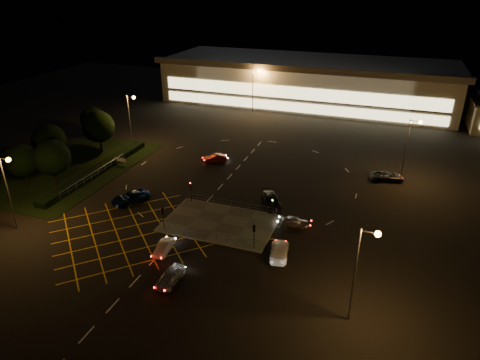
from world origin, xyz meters
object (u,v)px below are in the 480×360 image
(car_far_dkgrey, at_px, (271,200))
(car_right_silver, at_px, (294,221))
(car_queue_white, at_px, (164,247))
(car_left_blue, at_px, (130,197))
(car_approach_white, at_px, (279,251))
(car_east_grey, at_px, (387,176))
(signal_ne, at_px, (273,201))
(car_circ_red, at_px, (215,158))
(signal_nw, at_px, (191,187))
(signal_sw, at_px, (163,214))
(car_near_silver, at_px, (170,277))
(signal_se, at_px, (254,232))

(car_far_dkgrey, height_order, car_right_silver, car_far_dkgrey)
(car_queue_white, relative_size, car_right_silver, 1.03)
(car_left_blue, height_order, car_approach_white, car_left_blue)
(car_right_silver, bearing_deg, car_far_dkgrey, 40.58)
(car_right_silver, distance_m, car_approach_white, 7.14)
(car_east_grey, bearing_deg, signal_ne, 124.42)
(car_circ_red, bearing_deg, car_queue_white, -25.04)
(signal_nw, bearing_deg, car_right_silver, -4.67)
(signal_sw, bearing_deg, car_east_grey, -136.04)
(signal_ne, distance_m, car_east_grey, 22.15)
(signal_nw, relative_size, car_near_silver, 0.73)
(car_far_dkgrey, xyz_separation_m, car_right_silver, (4.38, -4.26, -0.16))
(signal_sw, relative_size, car_right_silver, 0.87)
(car_queue_white, height_order, car_far_dkgrey, car_far_dkgrey)
(signal_nw, xyz_separation_m, car_right_silver, (15.33, -1.25, -1.75))
(signal_se, xyz_separation_m, signal_nw, (-12.00, 7.99, 0.00))
(signal_ne, bearing_deg, car_left_blue, -171.86)
(signal_nw, relative_size, signal_ne, 1.00)
(signal_nw, distance_m, car_right_silver, 15.48)
(signal_sw, bearing_deg, car_approach_white, 178.49)
(signal_nw, bearing_deg, car_queue_white, -79.36)
(signal_sw, xyz_separation_m, signal_se, (12.00, 0.00, 0.00))
(signal_se, height_order, car_left_blue, signal_se)
(car_circ_red, bearing_deg, car_far_dkgrey, 13.16)
(car_far_dkgrey, relative_size, car_approach_white, 1.09)
(signal_sw, relative_size, car_near_silver, 0.73)
(signal_sw, xyz_separation_m, car_near_silver, (5.64, -8.89, -1.64))
(signal_sw, relative_size, signal_se, 1.00)
(signal_nw, distance_m, car_circ_red, 15.37)
(signal_se, height_order, car_circ_red, signal_se)
(car_right_silver, relative_size, car_circ_red, 0.92)
(signal_sw, xyz_separation_m, signal_nw, (0.00, 7.99, 0.00))
(car_right_silver, xyz_separation_m, car_approach_white, (-0.11, -7.14, 0.10))
(signal_sw, relative_size, car_queue_white, 0.84)
(signal_sw, height_order, signal_se, same)
(signal_se, distance_m, car_far_dkgrey, 11.16)
(car_near_silver, distance_m, car_approach_white, 12.80)
(car_right_silver, distance_m, car_circ_red, 24.25)
(signal_se, distance_m, signal_ne, 7.99)
(car_queue_white, xyz_separation_m, car_left_blue, (-10.53, 9.32, 0.14))
(car_right_silver, bearing_deg, signal_se, 148.46)
(signal_sw, height_order, car_circ_red, signal_sw)
(signal_nw, xyz_separation_m, car_east_grey, (26.00, 17.08, -1.66))
(signal_se, relative_size, signal_nw, 1.00)
(car_queue_white, height_order, car_right_silver, car_right_silver)
(signal_sw, bearing_deg, signal_ne, -146.35)
(car_east_grey, bearing_deg, car_circ_red, 77.82)
(signal_se, relative_size, car_far_dkgrey, 0.58)
(car_left_blue, height_order, car_east_grey, car_left_blue)
(car_left_blue, xyz_separation_m, car_right_silver, (23.56, 1.64, -0.14))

